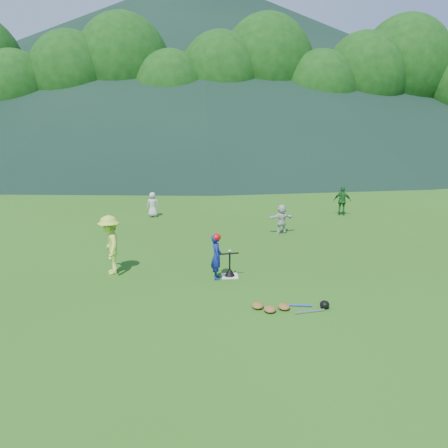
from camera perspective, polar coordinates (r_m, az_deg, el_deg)
The scene contains 14 objects.
ground at distance 12.27m, azimuth 0.74°, elevation -6.84°, with size 120.00×120.00×0.00m, color #2A5513.
home_plate at distance 12.27m, azimuth 0.74°, elevation -6.80°, with size 0.45×0.45×0.02m, color silver.
baseball at distance 12.03m, azimuth 0.76°, elevation -3.55°, with size 0.08×0.08×0.08m, color white.
batter_child at distance 11.91m, azimuth -0.99°, elevation -4.28°, with size 0.46×0.30×1.26m, color navy.
adult_coach at distance 12.67m, azimuth -14.65°, elevation -2.64°, with size 1.08×0.62×1.68m, color #B9DD41.
fielder_a at distance 19.71m, azimuth -9.30°, elevation 2.52°, with size 0.54×0.35×1.11m, color silver.
fielder_c at distance 20.45m, azimuth 15.19°, elevation 2.92°, with size 0.77×0.32×1.32m, color #1C5E1F.
fielder_d at distance 16.72m, azimuth 7.51°, elevation 0.64°, with size 1.06×0.34×1.14m, color silver.
batting_tee at distance 12.23m, azimuth 0.75°, elevation -6.28°, with size 0.30×0.30×0.68m.
batter_gear at distance 11.77m, azimuth -0.88°, elevation -1.91°, with size 0.73×0.26×0.62m.
equipment_pile at distance 10.33m, azimuth 7.85°, elevation -10.64°, with size 1.80×0.58×0.19m.
outfield_fence at distance 39.64m, azimuth -2.36°, elevation 8.41°, with size 70.07×0.08×1.33m.
tree_line at distance 45.47m, azimuth -2.37°, elevation 18.55°, with size 70.04×11.40×14.82m.
distant_hills at distance 94.13m, azimuth -8.21°, elevation 20.02°, with size 155.00×140.00×32.00m.
Camera 1 is at (-0.89, -11.46, 4.29)m, focal length 35.00 mm.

